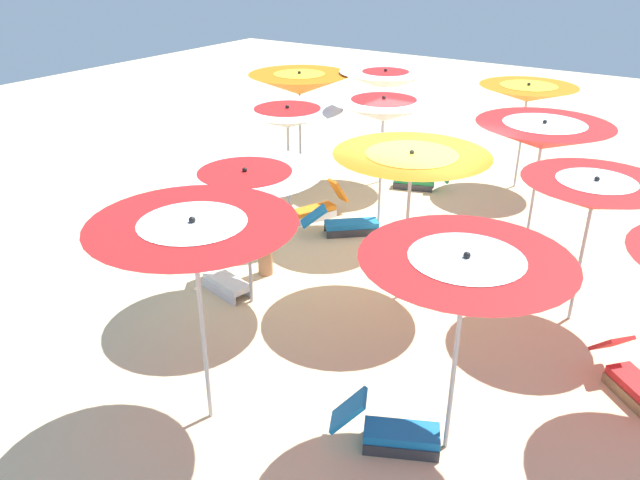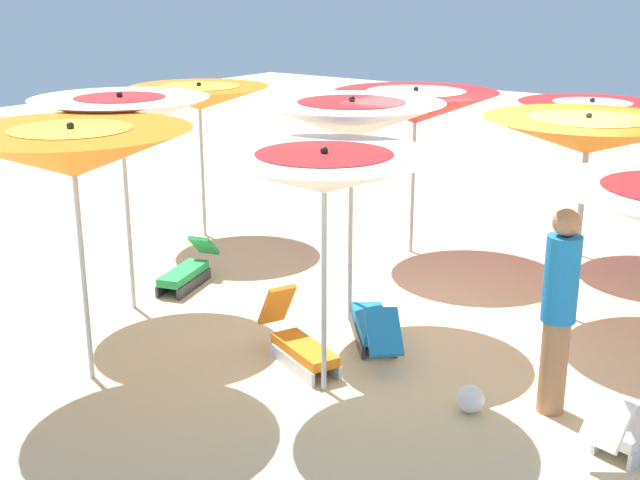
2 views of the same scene
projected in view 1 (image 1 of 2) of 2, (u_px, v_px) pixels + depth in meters
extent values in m
cube|color=beige|center=(404.00, 268.00, 10.57)|extent=(38.38, 38.38, 0.04)
cylinder|color=#B2B2B7|center=(580.00, 260.00, 8.73)|extent=(0.05, 0.05, 1.93)
cone|color=red|center=(594.00, 195.00, 8.31)|extent=(1.93, 1.93, 0.40)
cone|color=white|center=(595.00, 188.00, 8.26)|extent=(1.03, 1.03, 0.22)
sphere|color=black|center=(597.00, 179.00, 8.21)|extent=(0.07, 0.07, 0.07)
cylinder|color=#B2B2B7|center=(533.00, 194.00, 10.80)|extent=(0.05, 0.05, 2.04)
cone|color=red|center=(543.00, 137.00, 10.36)|extent=(2.23, 2.23, 0.44)
cone|color=white|center=(543.00, 131.00, 10.32)|extent=(1.35, 1.35, 0.26)
sphere|color=black|center=(545.00, 122.00, 10.25)|extent=(0.07, 0.07, 0.07)
cylinder|color=#B2B2B7|center=(521.00, 141.00, 13.56)|extent=(0.05, 0.05, 2.06)
cone|color=orange|center=(528.00, 94.00, 13.11)|extent=(2.02, 2.02, 0.34)
cone|color=yellow|center=(528.00, 90.00, 13.07)|extent=(1.17, 1.17, 0.20)
sphere|color=black|center=(529.00, 84.00, 13.02)|extent=(0.07, 0.07, 0.07)
cylinder|color=#B2B2B7|center=(454.00, 368.00, 6.39)|extent=(0.05, 0.05, 2.12)
cone|color=red|center=(464.00, 277.00, 5.93)|extent=(2.04, 2.04, 0.40)
cone|color=white|center=(466.00, 268.00, 5.89)|extent=(1.10, 1.10, 0.21)
sphere|color=black|center=(467.00, 255.00, 5.83)|extent=(0.07, 0.07, 0.07)
cylinder|color=#B2B2B7|center=(407.00, 234.00, 9.29)|extent=(0.05, 0.05, 2.09)
cone|color=orange|center=(411.00, 167.00, 8.83)|extent=(2.23, 2.23, 0.38)
cone|color=yellow|center=(411.00, 161.00, 8.80)|extent=(1.30, 1.30, 0.22)
sphere|color=black|center=(412.00, 152.00, 8.74)|extent=(0.07, 0.07, 0.07)
cylinder|color=#B2B2B7|center=(381.00, 172.00, 11.51)|extent=(0.05, 0.05, 2.27)
cone|color=white|center=(383.00, 111.00, 11.02)|extent=(1.97, 1.97, 0.39)
cone|color=red|center=(384.00, 106.00, 10.98)|extent=(1.15, 1.15, 0.23)
sphere|color=black|center=(384.00, 98.00, 10.92)|extent=(0.07, 0.07, 0.07)
cylinder|color=#B2B2B7|center=(383.00, 133.00, 13.80)|extent=(0.05, 0.05, 2.26)
cone|color=white|center=(385.00, 81.00, 13.30)|extent=(1.96, 1.96, 0.39)
cone|color=red|center=(385.00, 76.00, 13.26)|extent=(0.99, 0.99, 0.20)
sphere|color=black|center=(386.00, 70.00, 13.20)|extent=(0.07, 0.07, 0.07)
cylinder|color=#B2B2B7|center=(203.00, 333.00, 6.79)|extent=(0.05, 0.05, 2.29)
cone|color=red|center=(194.00, 238.00, 6.30)|extent=(2.13, 2.13, 0.35)
cone|color=white|center=(193.00, 230.00, 6.26)|extent=(1.10, 1.10, 0.18)
sphere|color=black|center=(192.00, 220.00, 6.21)|extent=(0.07, 0.07, 0.07)
cylinder|color=#B2B2B7|center=(249.00, 245.00, 9.16)|extent=(0.05, 0.05, 1.90)
cone|color=white|center=(246.00, 184.00, 8.75)|extent=(2.19, 2.19, 0.37)
cone|color=red|center=(245.00, 179.00, 8.71)|extent=(1.32, 1.32, 0.22)
sphere|color=black|center=(245.00, 170.00, 8.66)|extent=(0.07, 0.07, 0.07)
cylinder|color=#B2B2B7|center=(289.00, 173.00, 11.75)|extent=(0.05, 0.05, 2.07)
cone|color=white|center=(288.00, 118.00, 11.30)|extent=(2.02, 2.02, 0.35)
cone|color=red|center=(287.00, 114.00, 11.27)|extent=(1.21, 1.21, 0.21)
sphere|color=black|center=(287.00, 107.00, 11.21)|extent=(0.07, 0.07, 0.07)
cylinder|color=#B2B2B7|center=(300.00, 135.00, 13.75)|extent=(0.05, 0.05, 2.20)
cone|color=orange|center=(299.00, 84.00, 13.27)|extent=(2.16, 2.16, 0.43)
cone|color=yellow|center=(299.00, 79.00, 13.22)|extent=(1.08, 1.08, 0.22)
sphere|color=black|center=(299.00, 73.00, 13.16)|extent=(0.07, 0.07, 0.07)
cube|color=olive|center=(625.00, 397.00, 7.47)|extent=(0.64, 0.57, 0.14)
cube|color=red|center=(640.00, 387.00, 7.46)|extent=(0.84, 0.81, 0.10)
cube|color=red|center=(611.00, 343.00, 7.87)|extent=(0.52, 0.52, 0.39)
cube|color=#333338|center=(401.00, 430.00, 6.97)|extent=(0.75, 0.39, 0.14)
cube|color=#333338|center=(401.00, 453.00, 6.66)|extent=(0.75, 0.39, 0.14)
cube|color=#1972B7|center=(402.00, 433.00, 6.76)|extent=(0.88, 0.67, 0.10)
cube|color=#1972B7|center=(348.00, 410.00, 6.73)|extent=(0.50, 0.48, 0.43)
cube|color=#333338|center=(413.00, 188.00, 13.73)|extent=(0.84, 0.30, 0.14)
cube|color=#333338|center=(414.00, 183.00, 13.98)|extent=(0.84, 0.30, 0.14)
cube|color=green|center=(414.00, 180.00, 13.80)|extent=(0.91, 0.54, 0.10)
cube|color=green|center=(442.00, 175.00, 13.57)|extent=(0.42, 0.38, 0.32)
cube|color=silver|center=(318.00, 218.00, 12.25)|extent=(0.36, 0.80, 0.14)
cube|color=silver|center=(310.00, 213.00, 12.47)|extent=(0.36, 0.80, 0.14)
cube|color=orange|center=(314.00, 210.00, 12.31)|extent=(0.61, 0.91, 0.10)
cube|color=orange|center=(338.00, 191.00, 12.47)|extent=(0.41, 0.42, 0.49)
cube|color=silver|center=(236.00, 285.00, 9.90)|extent=(0.83, 0.22, 0.14)
cube|color=silver|center=(219.00, 292.00, 9.70)|extent=(0.83, 0.22, 0.14)
cube|color=white|center=(227.00, 281.00, 9.75)|extent=(0.90, 0.50, 0.10)
cube|color=white|center=(206.00, 257.00, 10.00)|extent=(0.34, 0.38, 0.37)
cube|color=#333338|center=(350.00, 226.00, 11.90)|extent=(0.76, 0.68, 0.14)
cube|color=#333338|center=(353.00, 234.00, 11.60)|extent=(0.76, 0.68, 0.14)
cube|color=#1972B7|center=(352.00, 224.00, 11.70)|extent=(0.96, 0.91, 0.10)
cube|color=#1972B7|center=(314.00, 216.00, 11.52)|extent=(0.57, 0.56, 0.36)
cylinder|color=#A3704C|center=(265.00, 250.00, 10.18)|extent=(0.24, 0.24, 0.87)
cylinder|color=#1972BF|center=(263.00, 203.00, 9.82)|extent=(0.30, 0.30, 0.76)
sphere|color=#A3704C|center=(262.00, 173.00, 9.61)|extent=(0.24, 0.24, 0.24)
sphere|color=white|center=(266.00, 247.00, 10.96)|extent=(0.26, 0.26, 0.26)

